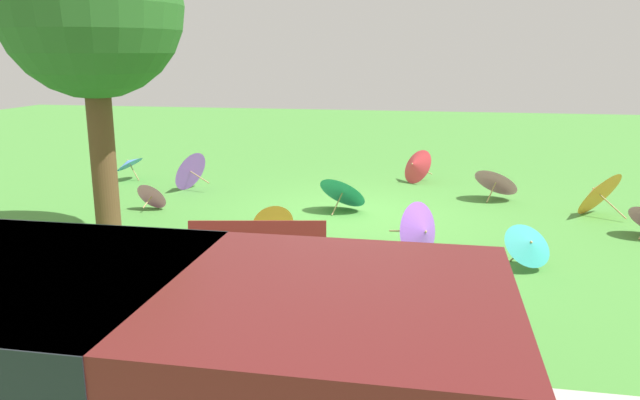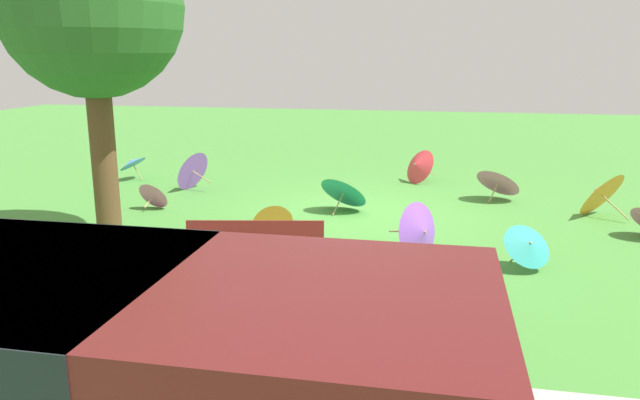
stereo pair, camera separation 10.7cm
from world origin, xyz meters
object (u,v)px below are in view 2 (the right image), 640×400
(parasol_pink_0, at_px, (155,194))
(parasol_orange_1, at_px, (272,222))
(van_dark, at_px, (89,365))
(parasol_red_0, at_px, (417,165))
(parasol_orange_0, at_px, (599,192))
(parasol_teal_0, at_px, (529,245))
(parasol_purple_0, at_px, (190,169))
(shade_tree, at_px, (91,9))
(parasol_teal_2, at_px, (480,263))
(parasol_pink_2, at_px, (499,180))
(parasol_blue_0, at_px, (132,162))
(park_bench, at_px, (257,253))
(parasol_teal_1, at_px, (345,189))
(parasol_purple_1, at_px, (421,232))

(parasol_pink_0, bearing_deg, parasol_orange_1, 149.82)
(van_dark, xyz_separation_m, parasol_orange_1, (0.36, -5.45, -0.59))
(parasol_red_0, bearing_deg, parasol_orange_0, 145.06)
(parasol_teal_0, bearing_deg, parasol_purple_0, -30.68)
(shade_tree, distance_m, parasol_teal_2, 6.16)
(parasol_pink_2, bearing_deg, parasol_blue_0, -3.09)
(shade_tree, bearing_deg, parasol_teal_0, -179.91)
(van_dark, xyz_separation_m, parasol_teal_2, (-2.59, -3.90, -0.51))
(park_bench, xyz_separation_m, parasol_teal_1, (-0.44, -3.92, -0.06))
(shade_tree, distance_m, parasol_orange_0, 8.63)
(parasol_purple_0, bearing_deg, parasol_pink_0, 90.45)
(parasol_orange_1, height_order, parasol_teal_2, parasol_teal_2)
(park_bench, relative_size, parasol_blue_0, 2.40)
(park_bench, distance_m, parasol_teal_2, 2.62)
(park_bench, bearing_deg, parasol_teal_1, -96.46)
(parasol_purple_0, bearing_deg, shade_tree, 94.70)
(parasol_purple_1, relative_size, parasol_pink_2, 0.75)
(parasol_teal_0, xyz_separation_m, parasol_teal_1, (2.83, -2.58, 0.05))
(parasol_purple_1, bearing_deg, parasol_orange_0, -134.80)
(parasol_pink_2, height_order, parasol_blue_0, parasol_pink_2)
(parasol_teal_0, bearing_deg, parasol_blue_0, -29.06)
(parasol_purple_0, relative_size, parasol_blue_0, 1.40)
(park_bench, distance_m, parasol_blue_0, 7.42)
(parasol_teal_0, xyz_separation_m, parasol_orange_1, (3.62, -0.55, -0.04))
(parasol_teal_0, bearing_deg, parasol_red_0, -72.58)
(parasol_pink_0, height_order, parasol_teal_1, parasol_teal_1)
(parasol_teal_1, distance_m, parasol_blue_0, 5.44)
(parasol_orange_0, relative_size, parasol_teal_2, 1.39)
(parasol_red_0, bearing_deg, parasol_teal_1, 66.88)
(parasol_teal_0, bearing_deg, parasol_pink_2, -89.36)
(parasol_pink_2, distance_m, parasol_teal_2, 5.03)
(parasol_pink_0, height_order, parasol_blue_0, parasol_blue_0)
(parasol_pink_0, distance_m, parasol_teal_0, 6.60)
(parasol_purple_1, distance_m, parasol_orange_0, 4.16)
(parasol_purple_1, height_order, parasol_orange_1, parasol_purple_1)
(parasol_red_0, distance_m, parasol_pink_2, 2.09)
(van_dark, distance_m, parasol_teal_2, 4.71)
(parasol_teal_0, xyz_separation_m, parasol_teal_2, (0.67, 1.00, 0.05))
(van_dark, height_order, parasol_purple_1, van_dark)
(parasol_red_0, relative_size, parasol_teal_1, 0.85)
(parasol_orange_1, xyz_separation_m, parasol_blue_0, (4.33, -3.87, 0.08))
(parasol_purple_0, height_order, parasol_teal_1, parasol_purple_0)
(parasol_purple_0, bearing_deg, parasol_purple_1, 143.56)
(shade_tree, height_order, parasol_orange_0, shade_tree)
(shade_tree, height_order, parasol_purple_1, shade_tree)
(van_dark, xyz_separation_m, shade_tree, (2.71, -4.89, 2.46))
(parasol_orange_0, bearing_deg, parasol_pink_0, 7.18)
(parasol_teal_0, height_order, parasol_teal_1, parasol_teal_1)
(parasol_blue_0, bearing_deg, parasol_teal_1, 160.28)
(park_bench, xyz_separation_m, parasol_teal_2, (-2.60, -0.34, -0.06))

